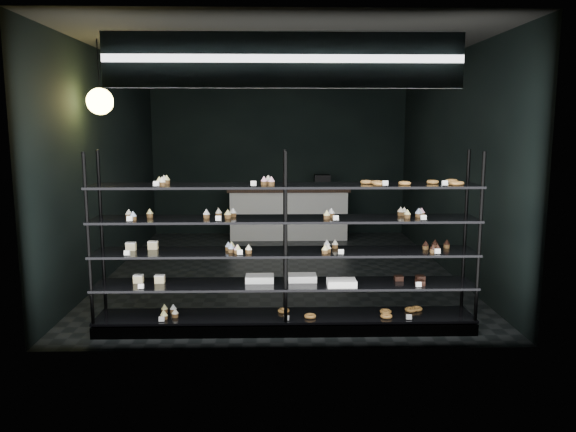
{
  "coord_description": "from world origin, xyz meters",
  "views": [
    {
      "loc": [
        -0.09,
        -8.2,
        2.16
      ],
      "look_at": [
        0.06,
        -1.9,
        1.14
      ],
      "focal_mm": 35.0,
      "sensor_mm": 36.0,
      "label": 1
    }
  ],
  "objects": [
    {
      "name": "signage",
      "position": [
        0.0,
        -2.93,
        2.75
      ],
      "size": [
        3.3,
        0.05,
        0.5
      ],
      "color": "#0D1D42",
      "rests_on": "room"
    },
    {
      "name": "display_shelf",
      "position": [
        -0.01,
        -2.45,
        0.63
      ],
      "size": [
        4.0,
        0.5,
        1.91
      ],
      "color": "black",
      "rests_on": "room"
    },
    {
      "name": "service_counter",
      "position": [
        0.19,
        2.5,
        0.5
      ],
      "size": [
        2.31,
        0.65,
        1.23
      ],
      "color": "silver",
      "rests_on": "room"
    },
    {
      "name": "room",
      "position": [
        0.0,
        0.0,
        1.6
      ],
      "size": [
        5.01,
        6.01,
        3.2
      ],
      "color": "black",
      "rests_on": "ground"
    },
    {
      "name": "pendant_lamp",
      "position": [
        -2.2,
        -1.23,
        2.45
      ],
      "size": [
        0.32,
        0.32,
        0.89
      ],
      "color": "black",
      "rests_on": "room"
    }
  ]
}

